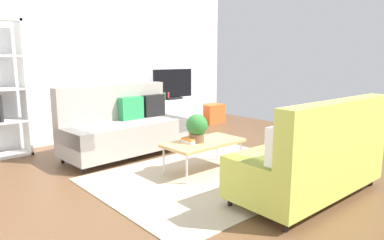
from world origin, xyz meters
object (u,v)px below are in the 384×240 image
at_px(bottle_0, 164,96).
at_px(bottle_1, 168,96).
at_px(coffee_table, 204,143).
at_px(potted_plant, 197,127).
at_px(storage_trunk, 212,113).
at_px(vase_1, 156,97).
at_px(tv, 173,85).
at_px(tv_console, 173,114).
at_px(couch_beige, 123,127).
at_px(table_book_0, 192,141).
at_px(couch_green, 313,159).
at_px(vase_0, 149,97).

xyz_separation_m(bottle_0, bottle_1, (0.11, 0.00, -0.00)).
bearing_deg(coffee_table, potted_plant, 162.21).
xyz_separation_m(storage_trunk, vase_1, (-1.51, 0.15, 0.49)).
height_order(tv, storage_trunk, tv).
relative_size(tv_console, vase_1, 9.56).
bearing_deg(storage_trunk, bottle_0, 177.48).
height_order(couch_beige, potted_plant, couch_beige).
relative_size(tv, potted_plant, 2.68).
bearing_deg(vase_1, couch_beige, -141.32).
bearing_deg(table_book_0, storage_trunk, 41.03).
height_order(vase_1, bottle_1, bottle_1).
bearing_deg(potted_plant, couch_green, -75.27).
bearing_deg(tv, couch_beige, -149.48).
bearing_deg(potted_plant, storage_trunk, 41.97).
relative_size(coffee_table, vase_0, 6.49).
bearing_deg(table_book_0, couch_green, -74.07).
distance_m(vase_0, vase_1, 0.17).
distance_m(tv_console, bottle_0, 0.48).
bearing_deg(vase_1, bottle_0, -31.52).
height_order(couch_beige, bottle_1, couch_beige).
relative_size(tv, vase_1, 6.83).
bearing_deg(tv_console, bottle_1, -164.93).
height_order(vase_0, vase_1, vase_0).
bearing_deg(bottle_0, coffee_table, -116.12).
relative_size(tv_console, bottle_1, 8.52).
relative_size(vase_1, bottle_1, 0.89).
xyz_separation_m(couch_beige, vase_0, (1.30, 1.18, 0.28)).
xyz_separation_m(table_book_0, vase_1, (1.22, 2.53, 0.28)).
xyz_separation_m(potted_plant, table_book_0, (-0.04, 0.04, -0.19)).
bearing_deg(couch_green, coffee_table, 102.79).
bearing_deg(vase_0, potted_plant, -111.43).
bearing_deg(vase_1, tv_console, -6.99).
distance_m(storage_trunk, bottle_1, 1.35).
bearing_deg(couch_green, tv, 74.46).
relative_size(coffee_table, bottle_1, 6.69).
distance_m(vase_0, bottle_0, 0.33).
bearing_deg(potted_plant, coffee_table, -17.79).
bearing_deg(vase_1, potted_plant, -114.68).
relative_size(tv, vase_0, 5.90).
bearing_deg(couch_beige, bottle_0, -148.88).
relative_size(coffee_table, potted_plant, 2.95).
relative_size(couch_green, table_book_0, 8.00).
bearing_deg(tv_console, bottle_0, -171.28).
height_order(table_book_0, bottle_0, bottle_0).
bearing_deg(coffee_table, bottle_1, 61.85).
bearing_deg(vase_1, couch_green, -101.24).
relative_size(storage_trunk, potted_plant, 1.39).
relative_size(coffee_table, table_book_0, 4.58).
xyz_separation_m(couch_beige, potted_plant, (0.29, -1.39, 0.18)).
xyz_separation_m(tv_console, table_book_0, (-1.63, -2.48, 0.12)).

